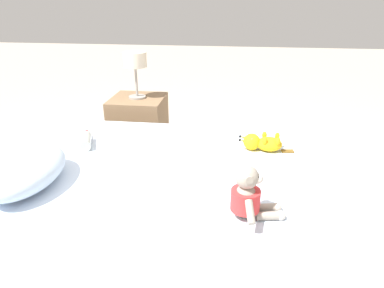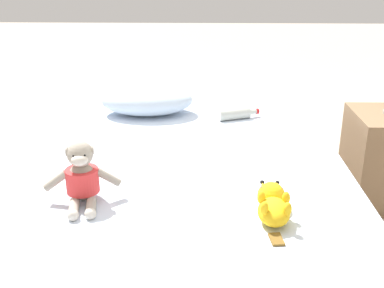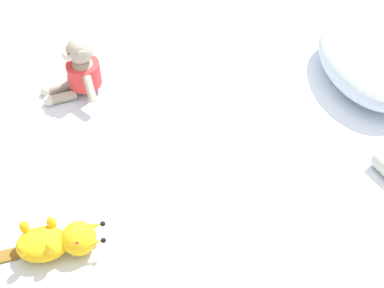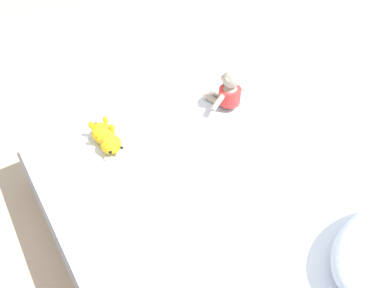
# 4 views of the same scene
# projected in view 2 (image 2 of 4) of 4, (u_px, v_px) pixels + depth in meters

# --- Properties ---
(ground_plane) EXTENTS (16.00, 16.00, 0.00)m
(ground_plane) POSITION_uv_depth(u_px,v_px,m) (186.00, 244.00, 2.31)
(ground_plane) COLOR #B7A893
(bed) EXTENTS (1.45, 1.89, 0.45)m
(bed) POSITION_uv_depth(u_px,v_px,m) (186.00, 204.00, 2.23)
(bed) COLOR #B2B2B7
(bed) RESTS_ON ground_plane
(pillow) EXTENTS (0.53, 0.34, 0.17)m
(pillow) POSITION_uv_depth(u_px,v_px,m) (147.00, 100.00, 2.72)
(pillow) COLOR silver
(pillow) RESTS_ON bed
(plush_monkey) EXTENTS (0.29, 0.24, 0.24)m
(plush_monkey) POSITION_uv_depth(u_px,v_px,m) (82.00, 177.00, 1.75)
(plush_monkey) COLOR #9E9384
(plush_monkey) RESTS_ON bed
(plush_yellow_creature) EXTENTS (0.12, 0.33, 0.10)m
(plush_yellow_creature) POSITION_uv_depth(u_px,v_px,m) (273.00, 204.00, 1.66)
(plush_yellow_creature) COLOR yellow
(plush_yellow_creature) RESTS_ON bed
(glass_bottle) EXTENTS (0.24, 0.13, 0.06)m
(glass_bottle) POSITION_uv_depth(u_px,v_px,m) (235.00, 114.00, 2.65)
(glass_bottle) COLOR #B7BCB2
(glass_bottle) RESTS_ON bed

